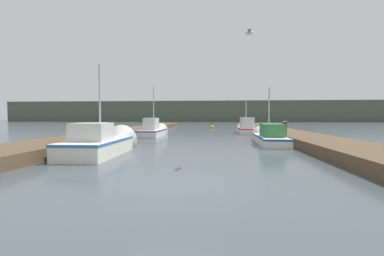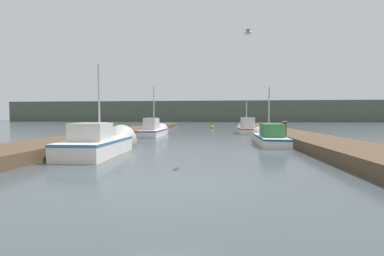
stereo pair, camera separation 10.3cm
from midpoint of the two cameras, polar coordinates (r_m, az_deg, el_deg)
The scene contains 13 objects.
ground_plane at distance 6.26m, azimuth -4.98°, elevation -12.66°, with size 200.00×200.00×0.00m.
dock_left at distance 23.29m, azimuth -14.17°, elevation -0.86°, with size 2.94×40.00×0.47m.
dock_right at distance 22.68m, azimuth 19.21°, elevation -1.02°, with size 2.94×40.00×0.47m.
distant_shore_ridge at distance 78.69m, azimuth 4.29°, elevation 3.64°, with size 120.00×16.00×5.83m.
fishing_boat_0 at distance 12.13m, azimuth -19.18°, elevation -3.16°, with size 1.93×5.13×4.37m.
fishing_boat_1 at distance 16.47m, azimuth 16.29°, elevation -1.83°, with size 1.58×6.11×3.79m.
fishing_boat_2 at distance 21.47m, azimuth -8.54°, elevation -0.55°, with size 1.54×5.18×4.50m.
fishing_boat_3 at distance 25.10m, azimuth 11.73°, elevation -0.03°, with size 1.58×4.52×3.46m.
mooring_piling_0 at distance 16.07m, azimuth 19.73°, elevation -0.92°, with size 0.26×0.26×1.35m.
mooring_piling_1 at distance 26.17m, azimuth -8.44°, elevation 0.39°, with size 0.35×0.35×1.19m.
mooring_piling_2 at distance 15.32m, azimuth -19.10°, elevation -1.18°, with size 0.31×0.31×1.30m.
channel_buoy at distance 33.72m, azimuth 4.30°, elevation 0.17°, with size 0.55×0.55×1.05m.
seagull_lead at distance 9.88m, azimuth 12.25°, elevation 19.96°, with size 0.29×0.55×0.12m.
Camera 1 is at (1.01, -5.95, 1.66)m, focal length 24.00 mm.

